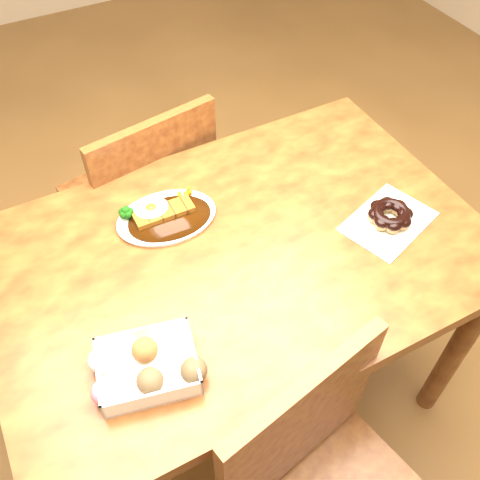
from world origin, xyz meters
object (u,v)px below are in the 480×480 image
katsu_curry_plate (164,215)px  pon_de_ring (390,216)px  table (239,274)px  donut_box (145,367)px  chair_far (146,200)px

katsu_curry_plate → pon_de_ring: 0.57m
table → katsu_curry_plate: (-0.12, 0.18, 0.11)m
donut_box → pon_de_ring: bearing=8.9°
table → pon_de_ring: (0.38, -0.10, 0.12)m
chair_far → pon_de_ring: bearing=116.2°
pon_de_ring → donut_box: bearing=-171.1°
pon_de_ring → katsu_curry_plate: bearing=151.3°
table → donut_box: (-0.32, -0.20, 0.13)m
table → katsu_curry_plate: katsu_curry_plate is taller
katsu_curry_plate → donut_box: donut_box is taller
chair_far → katsu_curry_plate: bearing=73.1°
table → chair_far: size_ratio=1.38×
donut_box → pon_de_ring: size_ratio=0.86×
pon_de_ring → table: bearing=165.8°
pon_de_ring → chair_far: bearing=125.4°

